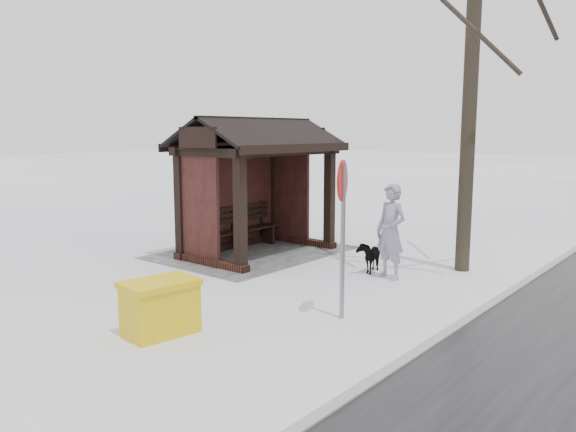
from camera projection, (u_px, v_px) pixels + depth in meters
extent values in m
plane|color=white|center=(259.00, 254.00, 12.86)|extent=(120.00, 120.00, 0.00)
cube|color=gray|center=(501.00, 299.00, 9.38)|extent=(120.00, 0.15, 0.06)
cube|color=gray|center=(252.00, 252.00, 12.98)|extent=(4.20, 3.20, 0.02)
cube|color=#351A13|center=(231.00, 245.00, 13.42)|extent=(3.30, 0.22, 0.16)
cube|color=#351A13|center=(300.00, 241.00, 13.99)|extent=(0.22, 2.10, 0.16)
cube|color=#351A13|center=(210.00, 262.00, 11.71)|extent=(0.22, 2.10, 0.16)
cube|color=black|center=(329.00, 201.00, 13.26)|extent=(0.20, 0.20, 2.30)
cube|color=black|center=(240.00, 215.00, 10.98)|extent=(0.20, 0.20, 2.30)
cube|color=black|center=(272.00, 195.00, 14.40)|extent=(0.20, 0.20, 2.30)
cube|color=black|center=(181.00, 208.00, 12.11)|extent=(0.20, 0.20, 2.30)
cube|color=black|center=(230.00, 198.00, 13.24)|extent=(2.80, 0.08, 2.14)
cube|color=black|center=(290.00, 194.00, 14.01)|extent=(0.08, 1.17, 2.14)
cube|color=black|center=(199.00, 206.00, 11.73)|extent=(0.08, 1.17, 2.14)
cube|color=black|center=(289.00, 151.00, 11.94)|extent=(3.40, 0.20, 0.18)
cube|color=black|center=(230.00, 149.00, 13.07)|extent=(3.40, 0.20, 0.18)
cylinder|color=black|center=(472.00, 52.00, 10.71)|extent=(0.29, 0.29, 8.55)
imported|color=gray|center=(391.00, 231.00, 10.59)|extent=(0.58, 0.75, 1.81)
imported|color=black|center=(369.00, 256.00, 11.18)|extent=(0.82, 0.53, 0.64)
cube|color=#E0B60D|center=(160.00, 310.00, 7.74)|extent=(1.02, 0.75, 0.68)
cube|color=#E0B60D|center=(159.00, 283.00, 7.68)|extent=(1.08, 0.81, 0.08)
cylinder|color=slate|center=(343.00, 242.00, 8.26)|extent=(0.07, 0.07, 2.32)
cylinder|color=#A6110B|center=(342.00, 181.00, 8.14)|extent=(0.57, 0.25, 0.61)
cylinder|color=white|center=(341.00, 181.00, 8.15)|extent=(0.44, 0.20, 0.46)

